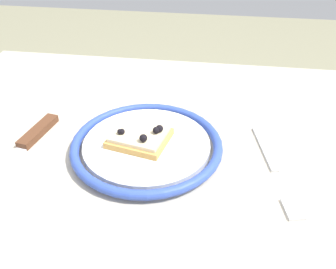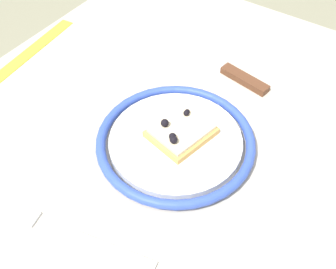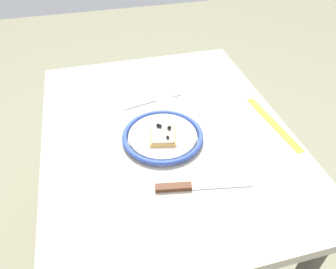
% 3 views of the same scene
% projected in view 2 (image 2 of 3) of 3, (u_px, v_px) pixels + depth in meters
% --- Properties ---
extents(dining_table, '(0.91, 0.72, 0.71)m').
position_uv_depth(dining_table, '(153.00, 195.00, 0.68)').
color(dining_table, '#BCB29E').
rests_on(dining_table, ground_plane).
extents(plate, '(0.23, 0.23, 0.02)m').
position_uv_depth(plate, '(176.00, 141.00, 0.61)').
color(plate, white).
rests_on(plate, dining_table).
extents(pizza_slice_near, '(0.10, 0.09, 0.03)m').
position_uv_depth(pizza_slice_near, '(181.00, 131.00, 0.60)').
color(pizza_slice_near, tan).
rests_on(pizza_slice_near, plate).
extents(knife, '(0.06, 0.24, 0.01)m').
position_uv_depth(knife, '(229.00, 71.00, 0.72)').
color(knife, silver).
rests_on(knife, dining_table).
extents(fork, '(0.06, 0.20, 0.00)m').
position_uv_depth(fork, '(79.00, 237.00, 0.51)').
color(fork, silver).
rests_on(fork, dining_table).
extents(measuring_tape, '(0.27, 0.05, 0.00)m').
position_uv_depth(measuring_tape, '(22.00, 59.00, 0.75)').
color(measuring_tape, yellow).
rests_on(measuring_tape, dining_table).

